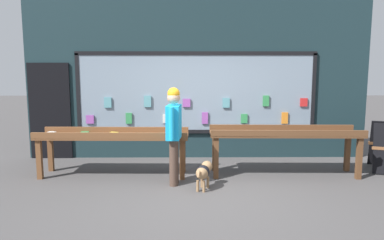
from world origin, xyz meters
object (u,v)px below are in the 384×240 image
display_table_left (113,138)px  person_browsing (174,128)px  display_table_right (285,136)px  small_dog (204,172)px

display_table_left → person_browsing: person_browsing is taller
display_table_left → display_table_right: bearing=-0.1°
display_table_right → person_browsing: 2.13m
person_browsing → small_dog: person_browsing is taller
display_table_left → display_table_right: display_table_right is taller
person_browsing → display_table_right: bearing=-69.4°
display_table_left → person_browsing: 1.31m
display_table_left → person_browsing: bearing=-26.4°
display_table_right → person_browsing: person_browsing is taller
display_table_left → person_browsing: size_ratio=1.67×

